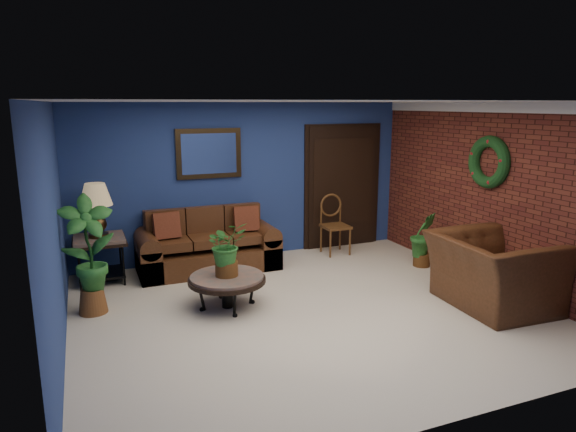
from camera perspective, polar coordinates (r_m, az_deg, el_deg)
name	(u,v)px	position (r m, az deg, el deg)	size (l,w,h in m)	color
floor	(309,310)	(6.40, 2.32, -10.38)	(5.50, 5.50, 0.00)	beige
wall_back	(246,181)	(8.34, -4.72, 3.88)	(5.50, 0.04, 2.50)	navy
wall_left	(54,232)	(5.52, -24.57, -1.61)	(0.04, 5.00, 2.50)	navy
wall_right_brick	(492,195)	(7.58, 21.73, 2.18)	(0.04, 5.00, 2.50)	maroon
ceiling	(311,101)	(5.90, 2.54, 12.60)	(5.50, 5.00, 0.02)	silver
crown_molding	(498,107)	(7.46, 22.30, 11.13)	(0.03, 5.00, 0.14)	white
wall_mirror	(209,154)	(8.08, -8.78, 6.87)	(1.02, 0.06, 0.77)	#3C2A15
closet_door	(342,187)	(9.01, 6.06, 3.21)	(1.44, 0.06, 2.18)	black
wreath	(489,162)	(7.51, 21.41, 5.60)	(0.72, 0.72, 0.16)	black
sofa	(207,249)	(7.94, -8.97, -3.63)	(2.08, 0.90, 0.93)	#4D2816
coffee_table	(227,280)	(6.40, -6.79, -7.07)	(0.96, 0.96, 0.41)	#504B46
end_table	(100,247)	(7.68, -20.19, -3.30)	(0.71, 0.71, 0.65)	#504B46
table_lamp	(96,204)	(7.55, -20.54, 1.28)	(0.44, 0.44, 0.73)	#3C2A15
side_chair	(334,220)	(8.65, 5.10, -0.45)	(0.43, 0.43, 0.99)	brown
armchair	(492,272)	(6.84, 21.74, -5.79)	(1.37, 1.20, 0.89)	#4D2816
coffee_plant	(226,247)	(6.28, -6.89, -3.42)	(0.57, 0.52, 0.67)	brown
floor_plant	(423,238)	(8.18, 14.75, -2.37)	(0.43, 0.36, 0.86)	brown
tall_plant	(89,251)	(6.51, -21.29, -3.61)	(0.67, 0.49, 1.44)	brown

